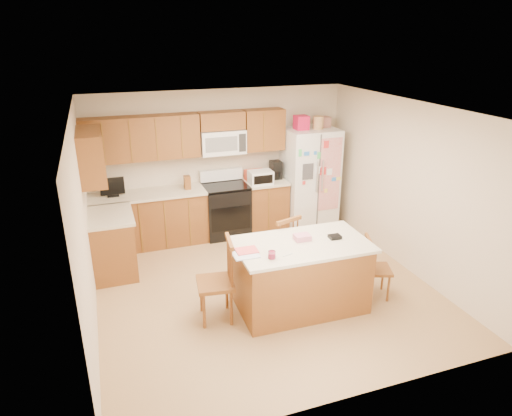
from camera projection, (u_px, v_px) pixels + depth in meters
name	position (u px, v px, depth m)	size (l,w,h in m)	color
ground	(264.00, 287.00, 6.47)	(4.50, 4.50, 0.00)	#A8864F
room_shell	(264.00, 191.00, 5.95)	(4.60, 4.60, 2.52)	beige
cabinetry	(169.00, 194.00, 7.41)	(3.36, 1.56, 2.15)	brown
stove	(226.00, 209.00, 8.00)	(0.76, 0.65, 1.13)	black
refrigerator	(309.00, 177.00, 8.27)	(0.90, 0.79, 2.04)	white
island	(301.00, 275.00, 5.86)	(1.77, 1.01, 1.01)	brown
windsor_chair_left	(217.00, 282.00, 5.60)	(0.50, 0.52, 1.07)	brown
windsor_chair_back	(281.00, 250.00, 6.47)	(0.54, 0.53, 1.02)	brown
windsor_chair_right	(375.00, 269.00, 6.13)	(0.46, 0.47, 0.86)	brown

